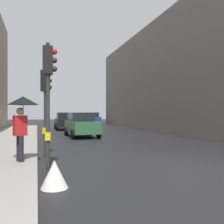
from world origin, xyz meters
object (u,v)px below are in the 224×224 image
Objects in this scene: car_dark_suv at (65,121)px; warning_sign_triangle at (54,174)px; traffic_light_near_right at (46,95)px; traffic_light_near_left at (49,83)px; car_green_estate at (82,125)px; car_blue_van at (91,119)px; pedestrian_with_umbrella at (22,110)px.

car_dark_suv is 21.21m from warning_sign_triangle.
traffic_light_near_right is 5.44× the size of warning_sign_triangle.
traffic_light_near_left is at bearing 91.67° from warning_sign_triangle.
warning_sign_triangle is at bearing -102.20° from car_green_estate.
traffic_light_near_left is at bearing -103.96° from car_blue_van.
traffic_light_near_right reaches higher than car_green_estate.
traffic_light_near_right is 27.40m from car_blue_van.
warning_sign_triangle is at bearing -88.33° from traffic_light_near_left.
warning_sign_triangle is at bearing -96.47° from car_dark_suv.
pedestrian_with_umbrella is at bearing -105.98° from car_blue_van.
traffic_light_near_right is (-0.00, 2.50, -0.23)m from traffic_light_near_left.
warning_sign_triangle is (-2.39, -21.07, -0.55)m from car_dark_suv.
car_dark_suv is 1.97× the size of pedestrian_with_umbrella.
pedestrian_with_umbrella reaches higher than warning_sign_triangle.
traffic_light_near_left is 11.18m from car_green_estate.
car_dark_suv is 0.97× the size of car_blue_van.
traffic_light_near_left is 0.92× the size of car_dark_suv.
traffic_light_near_right is at bearing 90.75° from warning_sign_triangle.
car_dark_suv is 18.53m from pedestrian_with_umbrella.
traffic_light_near_right reaches higher than pedestrian_with_umbrella.
car_dark_suv is at bearing 81.67° from traffic_light_near_right.
pedestrian_with_umbrella reaches higher than car_blue_van.
warning_sign_triangle is (-7.13, -30.77, -0.55)m from car_blue_van.
car_green_estate is at bearing 69.77° from pedestrian_with_umbrella.
pedestrian_with_umbrella is (-0.81, 0.98, -0.83)m from traffic_light_near_left.
traffic_light_near_right is 1.82m from pedestrian_with_umbrella.
car_dark_suv is at bearing 82.75° from traffic_light_near_left.
pedestrian_with_umbrella is at bearing 106.78° from warning_sign_triangle.
pedestrian_with_umbrella reaches higher than car_dark_suv.
car_green_estate is at bearing 71.30° from traffic_light_near_right.
car_dark_suv is at bearing 79.89° from pedestrian_with_umbrella.
traffic_light_near_left is 3.00m from warning_sign_triangle.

